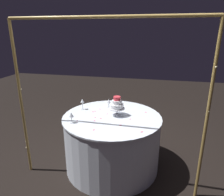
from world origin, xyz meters
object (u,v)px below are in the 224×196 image
(decorative_arch, at_px, (105,80))
(wine_glass_0, at_px, (71,115))
(main_table, at_px, (112,141))
(tiered_cake, at_px, (117,105))
(wine_glass_1, at_px, (109,101))
(wine_glass_2, at_px, (82,101))

(decorative_arch, bearing_deg, wine_glass_0, -6.59)
(main_table, distance_m, wine_glass_0, 0.76)
(tiered_cake, bearing_deg, decorative_arch, 82.43)
(decorative_arch, xyz_separation_m, main_table, (0.00, -0.38, -1.00))
(decorative_arch, relative_size, wine_glass_0, 15.81)
(wine_glass_0, distance_m, wine_glass_1, 0.72)
(wine_glass_0, distance_m, wine_glass_2, 0.49)
(tiered_cake, bearing_deg, main_table, 43.43)
(wine_glass_2, bearing_deg, decorative_arch, 132.56)
(main_table, xyz_separation_m, wine_glass_1, (0.12, -0.32, 0.50))
(decorative_arch, xyz_separation_m, wine_glass_1, (0.12, -0.69, -0.50))
(wine_glass_0, xyz_separation_m, wine_glass_2, (0.03, -0.49, 0.02))
(wine_glass_1, distance_m, wine_glass_2, 0.40)
(main_table, height_order, wine_glass_0, wine_glass_0)
(decorative_arch, height_order, wine_glass_2, decorative_arch)
(main_table, xyz_separation_m, tiered_cake, (-0.06, -0.06, 0.56))
(tiered_cake, xyz_separation_m, wine_glass_0, (0.52, 0.38, -0.05))
(main_table, xyz_separation_m, wine_glass_0, (0.47, 0.32, 0.51))
(tiered_cake, bearing_deg, wine_glass_0, 35.75)
(tiered_cake, height_order, wine_glass_2, tiered_cake)
(wine_glass_1, xyz_separation_m, wine_glass_2, (0.37, 0.15, 0.02))
(tiered_cake, distance_m, wine_glass_2, 0.57)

